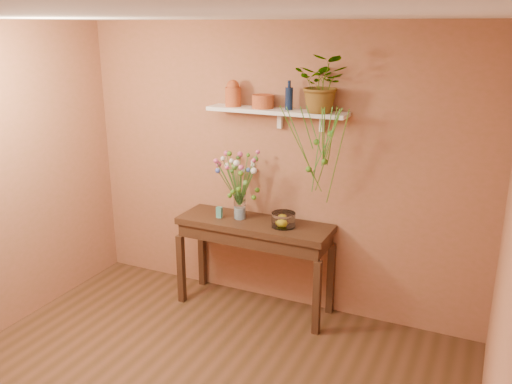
{
  "coord_description": "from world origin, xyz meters",
  "views": [
    {
      "loc": [
        1.89,
        -2.54,
        2.65
      ],
      "look_at": [
        0.0,
        1.55,
        1.25
      ],
      "focal_mm": 37.72,
      "sensor_mm": 36.0,
      "label": 1
    }
  ],
  "objects_px": {
    "spider_plant": "(323,84)",
    "glass_bowl": "(283,220)",
    "sideboard": "(254,234)",
    "blue_bottle": "(289,98)",
    "terracotta_jug": "(233,94)",
    "bouquet": "(240,172)",
    "glass_vase": "(240,208)"
  },
  "relations": [
    {
      "from": "sideboard",
      "to": "terracotta_jug",
      "type": "xyz_separation_m",
      "value": [
        -0.27,
        0.12,
        1.29
      ]
    },
    {
      "from": "glass_bowl",
      "to": "sideboard",
      "type": "bearing_deg",
      "value": 178.24
    },
    {
      "from": "blue_bottle",
      "to": "glass_vase",
      "type": "distance_m",
      "value": 1.14
    },
    {
      "from": "spider_plant",
      "to": "bouquet",
      "type": "height_order",
      "value": "spider_plant"
    },
    {
      "from": "terracotta_jug",
      "to": "glass_bowl",
      "type": "bearing_deg",
      "value": -13.24
    },
    {
      "from": "bouquet",
      "to": "glass_bowl",
      "type": "bearing_deg",
      "value": -2.17
    },
    {
      "from": "sideboard",
      "to": "glass_vase",
      "type": "xyz_separation_m",
      "value": [
        -0.16,
        0.02,
        0.23
      ]
    },
    {
      "from": "sideboard",
      "to": "blue_bottle",
      "type": "distance_m",
      "value": 1.31
    },
    {
      "from": "sideboard",
      "to": "glass_bowl",
      "type": "distance_m",
      "value": 0.35
    },
    {
      "from": "glass_bowl",
      "to": "blue_bottle",
      "type": "bearing_deg",
      "value": 99.88
    },
    {
      "from": "glass_vase",
      "to": "bouquet",
      "type": "height_order",
      "value": "bouquet"
    },
    {
      "from": "terracotta_jug",
      "to": "spider_plant",
      "type": "bearing_deg",
      "value": -1.21
    },
    {
      "from": "glass_vase",
      "to": "bouquet",
      "type": "relative_size",
      "value": 0.44
    },
    {
      "from": "sideboard",
      "to": "blue_bottle",
      "type": "xyz_separation_m",
      "value": [
        0.27,
        0.14,
        1.28
      ]
    },
    {
      "from": "sideboard",
      "to": "bouquet",
      "type": "xyz_separation_m",
      "value": [
        -0.15,
        0.01,
        0.59
      ]
    },
    {
      "from": "terracotta_jug",
      "to": "glass_vase",
      "type": "distance_m",
      "value": 1.07
    },
    {
      "from": "terracotta_jug",
      "to": "blue_bottle",
      "type": "height_order",
      "value": "blue_bottle"
    },
    {
      "from": "spider_plant",
      "to": "glass_vase",
      "type": "relative_size",
      "value": 2.11
    },
    {
      "from": "glass_vase",
      "to": "bouquet",
      "type": "xyz_separation_m",
      "value": [
        0.01,
        -0.01,
        0.37
      ]
    },
    {
      "from": "sideboard",
      "to": "glass_vase",
      "type": "distance_m",
      "value": 0.28
    },
    {
      "from": "terracotta_jug",
      "to": "bouquet",
      "type": "relative_size",
      "value": 0.45
    },
    {
      "from": "sideboard",
      "to": "terracotta_jug",
      "type": "distance_m",
      "value": 1.32
    },
    {
      "from": "blue_bottle",
      "to": "bouquet",
      "type": "height_order",
      "value": "blue_bottle"
    },
    {
      "from": "blue_bottle",
      "to": "bouquet",
      "type": "relative_size",
      "value": 0.48
    },
    {
      "from": "spider_plant",
      "to": "terracotta_jug",
      "type": "bearing_deg",
      "value": 178.79
    },
    {
      "from": "sideboard",
      "to": "glass_bowl",
      "type": "xyz_separation_m",
      "value": [
        0.3,
        -0.01,
        0.19
      ]
    },
    {
      "from": "blue_bottle",
      "to": "bouquet",
      "type": "bearing_deg",
      "value": -162.3
    },
    {
      "from": "sideboard",
      "to": "bouquet",
      "type": "height_order",
      "value": "bouquet"
    },
    {
      "from": "spider_plant",
      "to": "glass_bowl",
      "type": "xyz_separation_m",
      "value": [
        -0.29,
        -0.12,
        -1.23
      ]
    },
    {
      "from": "terracotta_jug",
      "to": "blue_bottle",
      "type": "bearing_deg",
      "value": 1.83
    },
    {
      "from": "blue_bottle",
      "to": "glass_vase",
      "type": "bearing_deg",
      "value": -164.12
    },
    {
      "from": "terracotta_jug",
      "to": "glass_vase",
      "type": "relative_size",
      "value": 1.04
    }
  ]
}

